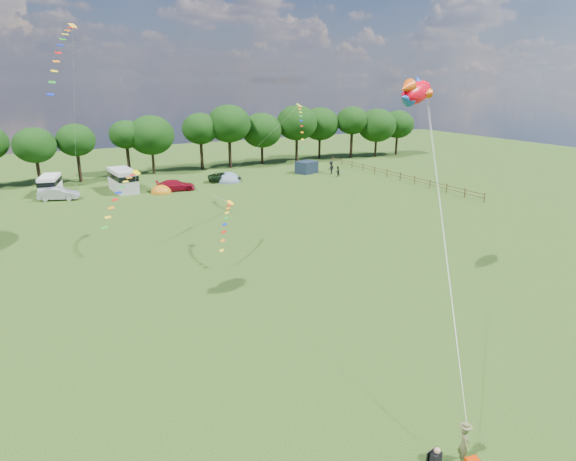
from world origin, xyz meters
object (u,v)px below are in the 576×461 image
campervan_b (50,184)px  campervan_c (123,179)px  walker_b (331,168)px  car_b (58,194)px  car_d (225,177)px  kite_flyer (464,444)px  camp_chair (435,460)px  car_c (176,185)px  fish_kite (414,92)px  walker_a (337,171)px  tent_orange (161,192)px  tent_greyblue (228,181)px

campervan_b → campervan_c: 8.91m
campervan_c → walker_b: 30.90m
car_b → car_d: car_b is taller
campervan_b → walker_b: (39.33, -5.17, -0.32)m
kite_flyer → camp_chair: 1.58m
car_c → fish_kite: (4.56, -39.03, 12.56)m
kite_flyer → car_c: bearing=33.0°
campervan_c → fish_kite: bearing=-171.0°
walker_a → car_c: bearing=-23.6°
kite_flyer → camp_chair: bearing=130.2°
walker_a → campervan_b: bearing=-29.9°
fish_kite → walker_b: (20.11, 39.36, -12.31)m
campervan_b → camp_chair: campervan_b is taller
campervan_c → kite_flyer: bearing=177.6°
car_b → kite_flyer: 54.64m
campervan_c → tent_orange: size_ratio=2.07×
car_c → camp_chair: 52.26m
campervan_b → tent_orange: size_ratio=1.79×
campervan_c → camp_chair: bearing=175.9°
tent_greyblue → walker_b: (16.33, -2.04, 0.96)m
campervan_b → car_c: bearing=-97.3°
walker_a → camp_chair: bearing=40.4°
tent_greyblue → walker_a: (16.04, -4.27, 0.76)m
tent_greyblue → walker_a: size_ratio=2.54×
car_c → campervan_c: campervan_c is taller
tent_greyblue → kite_flyer: bearing=-102.2°
car_b → fish_kite: bearing=-137.4°
tent_greyblue → walker_b: walker_b is taller
tent_orange → kite_flyer: (-1.46, -51.74, 0.76)m
car_b → car_d: size_ratio=0.89×
car_b → fish_kite: fish_kite is taller
tent_orange → tent_greyblue: 10.63m
car_c → walker_a: 24.45m
car_d → tent_greyblue: (0.52, -0.07, -0.64)m
tent_orange → tent_greyblue: bearing=13.9°
campervan_c → camp_chair: 55.11m
car_b → walker_b: 38.70m
fish_kite → campervan_c: bearing=81.8°
walker_a → walker_b: 2.25m
car_d → campervan_c: size_ratio=0.79×
camp_chair → walker_a: size_ratio=0.88×
car_b → campervan_c: (7.91, 1.39, 0.79)m
car_c → fish_kite: size_ratio=1.27×
car_c → walker_a: walker_a is taller
car_b → walker_b: size_ratio=2.20×
tent_orange → car_d: bearing=15.0°
tent_greyblue → fish_kite: 43.64m
tent_orange → walker_b: bearing=1.1°
car_d → tent_orange: car_d is taller
walker_b → campervan_b: bearing=-28.8°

